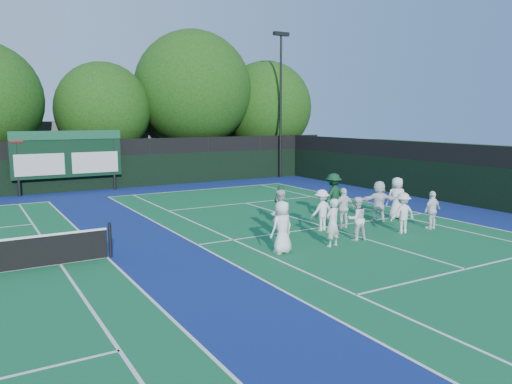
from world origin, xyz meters
TOP-DOWN VIEW (x-y plane):
  - ground at (0.00, 0.00)m, footprint 120.00×120.00m
  - court_apron at (-6.00, 1.00)m, footprint 34.00×32.00m
  - near_court at (0.00, 1.00)m, footprint 11.05×23.85m
  - back_fence at (-6.00, 16.00)m, footprint 34.00×0.08m
  - divider_fence_right at (9.00, 1.00)m, footprint 0.08×32.00m
  - scoreboard at (-7.01, 15.59)m, footprint 6.00×0.21m
  - clubhouse at (-2.00, 24.00)m, footprint 18.00×6.00m
  - light_pole_right at (7.50, 15.70)m, footprint 1.20×0.30m
  - tree_c at (-3.81, 19.58)m, footprint 6.19×6.19m
  - tree_d at (2.61, 19.58)m, footprint 8.36×8.36m
  - tree_e at (8.77, 19.58)m, footprint 7.14×7.14m
  - tennis_ball_1 at (1.12, 0.31)m, footprint 0.07×0.07m
  - tennis_ball_3 at (-4.17, 1.13)m, footprint 0.07×0.07m
  - tennis_ball_4 at (1.78, 3.15)m, footprint 0.07×0.07m
  - tennis_ball_5 at (1.07, 0.34)m, footprint 0.07×0.07m
  - player_front_0 at (-3.57, -1.29)m, footprint 0.91×0.67m
  - player_front_1 at (-1.66, -1.45)m, footprint 0.66×0.50m
  - player_front_2 at (-0.39, -1.22)m, footprint 0.82×0.68m
  - player_front_3 at (1.82, -1.26)m, footprint 1.07×0.73m
  - player_front_4 at (3.35, -1.34)m, footprint 0.90×0.43m
  - player_back_0 at (-2.59, 0.36)m, footprint 1.03×0.91m
  - player_back_1 at (-0.51, 0.61)m, footprint 1.09×0.72m
  - player_back_2 at (0.53, 0.56)m, footprint 0.97×0.49m
  - player_back_3 at (2.57, 0.75)m, footprint 1.66×1.08m
  - player_back_4 at (3.66, 0.80)m, footprint 1.02×0.84m
  - coach_left at (-1.23, 2.40)m, footprint 0.62×0.45m
  - coach_right at (1.45, 2.33)m, footprint 1.37×0.97m

SIDE VIEW (x-z plane):
  - ground at x=0.00m, z-range 0.00..0.00m
  - court_apron at x=-6.00m, z-range 0.00..0.01m
  - near_court at x=0.00m, z-range 0.01..0.01m
  - tennis_ball_1 at x=1.12m, z-range 0.00..0.07m
  - tennis_ball_3 at x=-4.17m, z-range 0.00..0.07m
  - tennis_ball_4 at x=1.78m, z-range 0.00..0.07m
  - tennis_ball_5 at x=1.07m, z-range 0.00..0.07m
  - player_front_4 at x=3.35m, z-range 0.00..1.49m
  - player_front_3 at x=1.82m, z-range 0.00..1.53m
  - player_front_2 at x=-0.39m, z-range 0.00..1.55m
  - coach_left at x=-1.23m, z-range 0.00..1.58m
  - player_back_1 at x=-0.51m, z-range 0.00..1.58m
  - player_back_2 at x=0.53m, z-range 0.00..1.59m
  - player_front_1 at x=-1.66m, z-range 0.00..1.63m
  - player_front_0 at x=-3.57m, z-range 0.00..1.69m
  - player_back_3 at x=2.57m, z-range 0.00..1.71m
  - player_back_0 at x=-2.59m, z-range 0.00..1.77m
  - player_back_4 at x=3.66m, z-range 0.00..1.78m
  - coach_right at x=1.45m, z-range 0.00..1.93m
  - back_fence at x=-6.00m, z-range -0.14..2.86m
  - divider_fence_right at x=9.00m, z-range -0.14..2.86m
  - clubhouse at x=-2.00m, z-range 0.00..4.00m
  - scoreboard at x=-7.01m, z-range 0.42..3.97m
  - tree_c at x=-3.81m, z-range 0.68..8.56m
  - tree_e at x=8.77m, z-range 0.56..9.18m
  - tree_d at x=2.61m, z-range 0.82..11.26m
  - light_pole_right at x=7.50m, z-range 1.24..11.36m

